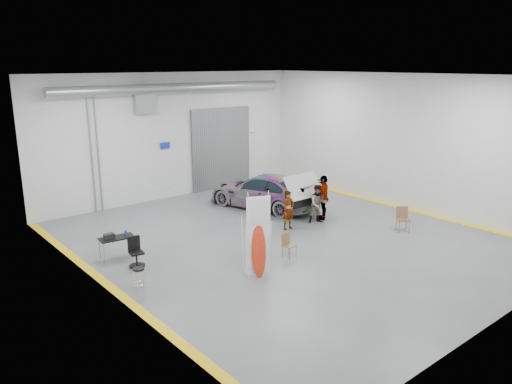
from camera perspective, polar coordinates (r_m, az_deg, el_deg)
ground at (r=18.92m, az=3.36°, el=-5.33°), size 16.00×16.00×0.00m
room_shell at (r=19.76m, az=-0.37°, el=7.73°), size 14.02×16.18×6.01m
sedan_car at (r=22.66m, az=0.89°, el=0.10°), size 3.44×5.66×1.53m
person_a at (r=19.76m, az=3.72°, el=-2.06°), size 0.58×0.39×1.57m
person_b at (r=20.64m, az=7.11°, el=-1.36°), size 0.96×0.86×1.61m
person_c at (r=21.10m, az=7.71°, el=-0.61°), size 1.16×1.02×1.91m
surfboard_display at (r=15.30m, az=0.56°, el=-5.82°), size 0.73×0.41×2.74m
folding_chair_near at (r=17.12m, az=3.79°, el=-6.63°), size 0.42×0.43×0.81m
folding_chair_far at (r=20.38m, az=16.40°, el=-3.55°), size 0.64×0.71×0.97m
shop_stool at (r=15.06m, az=-13.21°, el=-9.69°), size 0.36×0.36×0.70m
work_table at (r=17.50m, az=-15.84°, el=-5.05°), size 1.21×0.70×0.94m
office_chair at (r=16.76m, az=-13.61°, el=-6.87°), size 0.52×0.52×0.98m
trunk_lid at (r=20.77m, az=5.19°, el=0.92°), size 1.79×1.08×0.04m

